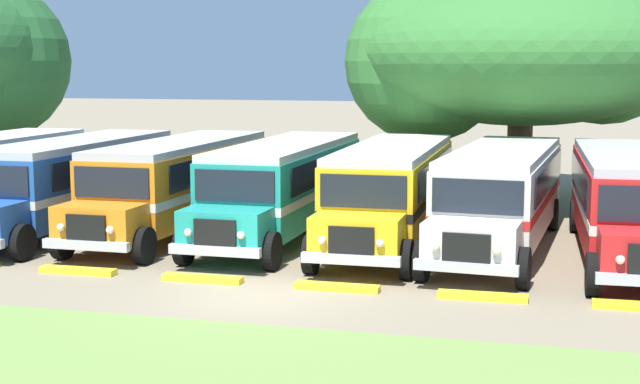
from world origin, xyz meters
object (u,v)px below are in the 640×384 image
object	(u,v)px
broad_shade_tree	(521,51)
parked_bus_slot_2	(178,181)
parked_bus_slot_3	(284,183)
parked_bus_slot_6	(628,198)
parked_bus_slot_1	(74,179)
parked_bus_slot_5	(501,192)
parked_bus_slot_4	(392,188)

from	to	relation	value
broad_shade_tree	parked_bus_slot_2	bearing A→B (deg)	-137.23
parked_bus_slot_3	parked_bus_slot_6	xyz separation A→B (m)	(9.99, -0.61, 0.00)
parked_bus_slot_3	parked_bus_slot_6	world-z (taller)	same
parked_bus_slot_3	parked_bus_slot_1	bearing A→B (deg)	-84.48
parked_bus_slot_5	broad_shade_tree	bearing A→B (deg)	-175.96
parked_bus_slot_5	parked_bus_slot_1	bearing A→B (deg)	-84.73
parked_bus_slot_4	parked_bus_slot_6	bearing A→B (deg)	85.09
parked_bus_slot_2	parked_bus_slot_5	world-z (taller)	same
parked_bus_slot_4	parked_bus_slot_3	bearing A→B (deg)	-93.05
parked_bus_slot_3	parked_bus_slot_6	size ratio (longest dim) A/B	1.00
parked_bus_slot_2	parked_bus_slot_5	distance (m)	10.01
parked_bus_slot_3	broad_shade_tree	bearing A→B (deg)	144.51
parked_bus_slot_1	parked_bus_slot_6	distance (m)	16.82
parked_bus_slot_1	parked_bus_slot_3	bearing A→B (deg)	94.97
parked_bus_slot_6	broad_shade_tree	bearing A→B (deg)	-162.68
parked_bus_slot_4	parked_bus_slot_5	size ratio (longest dim) A/B	0.99
parked_bus_slot_6	parked_bus_slot_2	bearing A→B (deg)	-93.86
parked_bus_slot_3	parked_bus_slot_5	world-z (taller)	same
parked_bus_slot_3	parked_bus_slot_4	distance (m)	3.37
parked_bus_slot_3	parked_bus_slot_4	xyz separation A→B (m)	(3.37, -0.13, 0.00)
parked_bus_slot_1	broad_shade_tree	bearing A→B (deg)	125.75
parked_bus_slot_3	parked_bus_slot_6	bearing A→B (deg)	86.93
parked_bus_slot_4	parked_bus_slot_5	bearing A→B (deg)	85.72
parked_bus_slot_4	broad_shade_tree	xyz separation A→B (m)	(3.22, 9.23, 4.13)
parked_bus_slot_5	parked_bus_slot_6	size ratio (longest dim) A/B	1.01
parked_bus_slot_4	broad_shade_tree	world-z (taller)	broad_shade_tree
parked_bus_slot_2	parked_bus_slot_4	bearing A→B (deg)	90.91
parked_bus_slot_3	parked_bus_slot_5	size ratio (longest dim) A/B	0.99
parked_bus_slot_6	parked_bus_slot_4	bearing A→B (deg)	-96.11
parked_bus_slot_2	parked_bus_slot_4	size ratio (longest dim) A/B	1.00
parked_bus_slot_3	broad_shade_tree	world-z (taller)	broad_shade_tree
parked_bus_slot_1	broad_shade_tree	size ratio (longest dim) A/B	0.85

